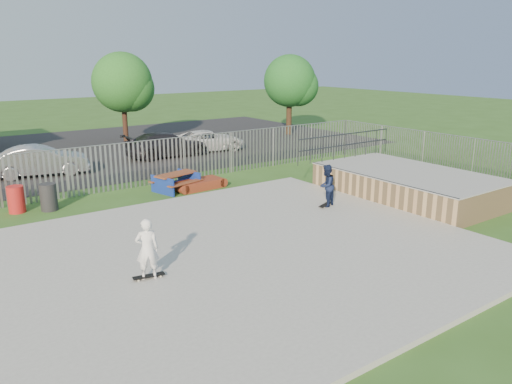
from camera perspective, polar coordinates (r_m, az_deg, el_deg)
ground at (r=14.25m, az=-4.05°, el=-7.65°), size 120.00×120.00×0.00m
concrete_slab at (r=14.22m, az=-4.06°, el=-7.37°), size 15.00×12.00×0.15m
quarter_pipe at (r=21.01m, az=16.91°, el=0.87°), size 5.50×7.05×2.19m
fence at (r=18.21m, az=-9.03°, el=0.63°), size 26.04×16.02×2.00m
picnic_table at (r=21.43m, az=-9.11°, el=1.15°), size 2.12×1.89×0.76m
funbox at (r=21.67m, az=-6.50°, el=0.89°), size 2.02×1.11×0.39m
trash_bin_red at (r=20.19m, az=-25.73°, el=-0.76°), size 0.59×0.59×0.99m
trash_bin_grey at (r=19.96m, az=-22.62°, el=-0.54°), size 0.61×0.61×1.02m
parking_lot at (r=31.47m, az=-22.62°, el=3.96°), size 40.00×18.00×0.02m
car_silver at (r=25.86m, az=-23.42°, el=3.30°), size 4.58×2.40×1.44m
car_dark at (r=28.77m, az=-10.20°, el=5.37°), size 4.86×2.14×1.39m
car_white at (r=30.30m, az=-5.46°, el=5.88°), size 4.71×2.75×1.23m
tree_mid at (r=33.42m, az=-15.03°, el=12.00°), size 3.78×3.78×5.84m
tree_right at (r=36.48m, az=3.86°, el=12.53°), size 3.69×3.69×5.69m
skateboard_a at (r=18.73m, az=7.95°, el=-1.49°), size 0.82×0.48×0.08m
skateboard_b at (r=12.98m, az=-12.15°, el=-9.45°), size 0.82×0.33×0.08m
skater_navy at (r=18.53m, az=8.03°, el=0.72°), size 0.93×0.83×1.57m
skater_white at (r=12.69m, az=-12.33°, el=-6.38°), size 0.67×0.55×1.57m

